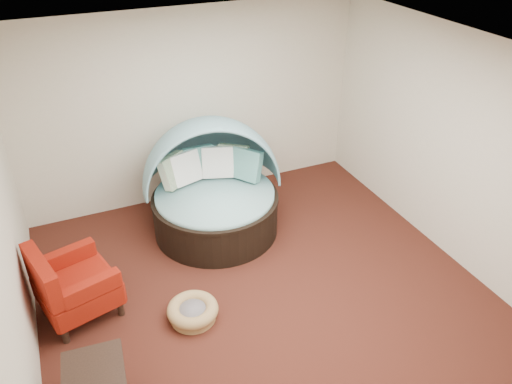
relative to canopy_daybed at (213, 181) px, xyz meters
name	(u,v)px	position (x,y,z in m)	size (l,w,h in m)	color
floor	(264,292)	(0.07, -1.50, -0.73)	(5.00, 5.00, 0.00)	#4C1D15
wall_back	(192,107)	(0.07, 1.00, 0.67)	(5.00, 5.00, 0.00)	beige
wall_front	(424,377)	(0.07, -4.00, 0.67)	(5.00, 5.00, 0.00)	beige
wall_left	(3,252)	(-2.43, -1.50, 0.67)	(5.00, 5.00, 0.00)	beige
wall_right	(453,148)	(2.57, -1.50, 0.67)	(5.00, 5.00, 0.00)	beige
ceiling	(266,58)	(0.07, -1.50, 2.07)	(5.00, 5.00, 0.00)	white
canopy_daybed	(213,181)	(0.00, 0.00, 0.00)	(2.02, 1.97, 1.56)	black
pet_basket	(193,311)	(-0.82, -1.57, -0.62)	(0.63, 0.63, 0.20)	olive
red_armchair	(71,285)	(-1.99, -0.99, -0.30)	(0.97, 0.97, 0.92)	black
side_table	(96,381)	(-1.93, -2.27, -0.40)	(0.58, 0.58, 0.51)	black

